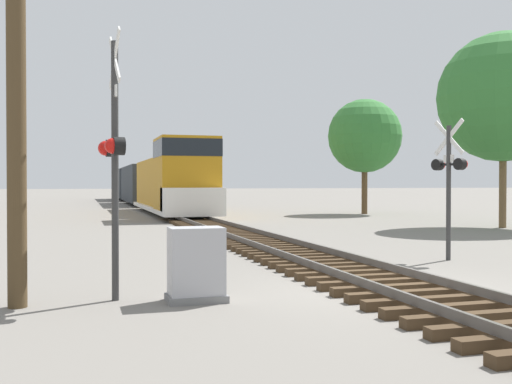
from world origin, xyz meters
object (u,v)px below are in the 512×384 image
object	(u,v)px
tree_mid_background	(365,136)
tree_far_right	(503,97)
relay_cabinet	(196,265)
freight_train	(146,184)
crossing_signal_near	(113,152)
crossing_signal_far	(449,174)
utility_pole	(16,61)

from	to	relation	value
tree_mid_background	tree_far_right	bearing A→B (deg)	-87.88
relay_cabinet	tree_far_right	world-z (taller)	tree_far_right
relay_cabinet	tree_far_right	size ratio (longest dim) A/B	0.14
freight_train	crossing_signal_near	bearing A→B (deg)	-96.74
crossing_signal_near	crossing_signal_far	xyz separation A→B (m)	(8.60, 3.00, -0.28)
utility_pole	tree_far_right	distance (m)	22.61
utility_pole	crossing_signal_far	bearing A→B (deg)	17.26
crossing_signal_near	utility_pole	size ratio (longest dim) A/B	0.60
crossing_signal_far	relay_cabinet	bearing A→B (deg)	98.52
tree_far_right	tree_mid_background	xyz separation A→B (m)	(-0.46, 12.52, -0.80)
tree_far_right	utility_pole	bearing A→B (deg)	-147.45
tree_far_right	tree_mid_background	distance (m)	12.55
freight_train	relay_cabinet	world-z (taller)	freight_train
tree_mid_background	relay_cabinet	bearing A→B (deg)	-122.13
crossing_signal_far	relay_cabinet	size ratio (longest dim) A/B	2.91
crossing_signal_far	utility_pole	distance (m)	10.73
relay_cabinet	tree_mid_background	distance (m)	29.82
tree_mid_background	freight_train	bearing A→B (deg)	124.49
crossing_signal_near	tree_far_right	size ratio (longest dim) A/B	0.53
crossing_signal_far	utility_pole	world-z (taller)	utility_pole
freight_train	tree_far_right	xyz separation A→B (m)	(12.51, -30.06, 3.90)
crossing_signal_far	relay_cabinet	distance (m)	8.22
relay_cabinet	tree_mid_background	bearing A→B (deg)	57.87
freight_train	tree_far_right	bearing A→B (deg)	-67.40
crossing_signal_near	crossing_signal_far	bearing A→B (deg)	102.20
freight_train	tree_far_right	world-z (taller)	tree_far_right
freight_train	tree_mid_background	xyz separation A→B (m)	(12.05, -17.53, 3.10)
crossing_signal_far	tree_far_right	world-z (taller)	tree_far_right
crossing_signal_near	relay_cabinet	xyz separation A→B (m)	(1.32, -0.48, -1.90)
crossing_signal_near	tree_mid_background	xyz separation A→B (m)	(17.01, 24.50, 2.48)
utility_pole	tree_mid_background	world-z (taller)	utility_pole
crossing_signal_near	relay_cabinet	bearing A→B (deg)	63.19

